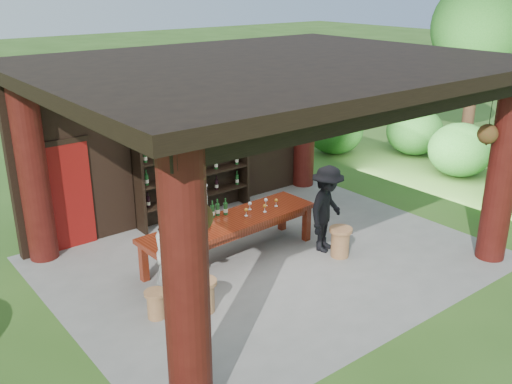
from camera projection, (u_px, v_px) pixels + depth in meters
ground at (270, 258)px, 10.21m from camera, size 90.00×90.00×0.00m
pavilion at (254, 138)px, 9.77m from camera, size 7.50×6.00×3.60m
wine_shelf at (194, 165)px, 11.62m from camera, size 2.57×0.39×2.26m
tasting_table at (231, 226)px, 9.98m from camera, size 3.42×1.05×0.75m
stool_near_left at (204, 295)px, 8.49m from camera, size 0.40×0.40×0.52m
stool_near_right at (340, 241)px, 10.19m from camera, size 0.42×0.42×0.55m
stool_far_left at (156, 304)px, 8.34m from camera, size 0.33×0.33×0.43m
host at (199, 208)px, 10.46m from camera, size 0.60×0.45×1.49m
guest_woman at (177, 254)px, 8.50m from camera, size 0.88×0.71×1.68m
guest_man at (327, 209)px, 10.27m from camera, size 1.19×0.95×1.61m
table_bottles at (219, 208)px, 10.06m from camera, size 0.33×0.14×0.31m
table_glasses at (261, 206)px, 10.35m from camera, size 0.78×0.32×0.15m
napkin_basket at (187, 231)px, 9.35m from camera, size 0.27×0.19×0.14m
shrubs at (358, 185)px, 12.25m from camera, size 14.98×8.55×1.36m
trees at (377, 46)px, 12.12m from camera, size 21.68×11.17×4.80m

